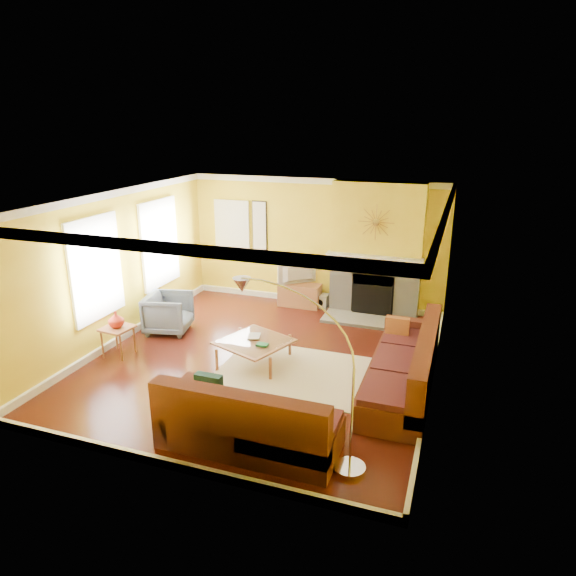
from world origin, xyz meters
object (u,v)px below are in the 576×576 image
at_px(side_table, 119,341).
at_px(coffee_table, 254,352).
at_px(arc_lamp, 301,378).
at_px(sectional_sofa, 320,365).
at_px(armchair, 169,313).
at_px(media_console, 300,295).

bearing_deg(side_table, coffee_table, 12.13).
height_order(coffee_table, arc_lamp, arc_lamp).
relative_size(sectional_sofa, coffee_table, 3.83).
relative_size(armchair, arc_lamp, 0.37).
bearing_deg(arc_lamp, side_table, 156.16).
xyz_separation_m(coffee_table, armchair, (-2.04, 0.70, 0.17)).
xyz_separation_m(side_table, arc_lamp, (3.80, -1.68, 0.84)).
bearing_deg(armchair, side_table, 154.70).
xyz_separation_m(media_console, side_table, (-2.16, -3.33, 0.01)).
relative_size(sectional_sofa, side_table, 7.61).
distance_m(sectional_sofa, media_console, 3.72).
bearing_deg(sectional_sofa, side_table, 178.35).
distance_m(sectional_sofa, coffee_table, 1.43).
relative_size(coffee_table, arc_lamp, 0.47).
relative_size(sectional_sofa, media_console, 4.39).
relative_size(armchair, side_table, 1.58).
distance_m(coffee_table, armchair, 2.17).
bearing_deg(media_console, coffee_table, -87.25).
height_order(side_table, arc_lamp, arc_lamp).
relative_size(sectional_sofa, arc_lamp, 1.79).
height_order(armchair, side_table, armchair).
bearing_deg(coffee_table, armchair, 161.20).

